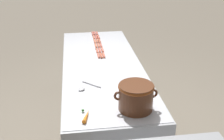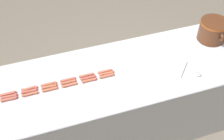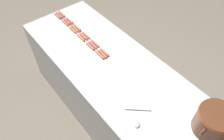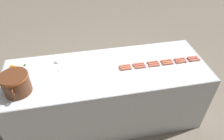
{
  "view_description": "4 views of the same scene",
  "coord_description": "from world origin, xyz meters",
  "px_view_note": "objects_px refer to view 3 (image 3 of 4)",
  "views": [
    {
      "loc": [
        0.3,
        2.93,
        2.15
      ],
      "look_at": [
        -0.08,
        0.2,
        0.9
      ],
      "focal_mm": 46.32,
      "sensor_mm": 36.0,
      "label": 1
    },
    {
      "loc": [
        1.73,
        -0.73,
        2.85
      ],
      "look_at": [
        -0.01,
        -0.16,
        0.93
      ],
      "focal_mm": 46.56,
      "sensor_mm": 36.0,
      "label": 2
    },
    {
      "loc": [
        0.91,
        1.07,
        2.48
      ],
      "look_at": [
        0.05,
        0.02,
        0.9
      ],
      "focal_mm": 34.59,
      "sensor_mm": 36.0,
      "label": 3
    },
    {
      "loc": [
        -1.84,
        0.3,
        2.47
      ],
      "look_at": [
        -0.05,
        -0.05,
        0.92
      ],
      "focal_mm": 33.36,
      "sensor_mm": 36.0,
      "label": 4
    }
  ],
  "objects_px": {
    "hot_dog_16": "(90,46)",
    "bean_pot": "(214,121)",
    "hot_dog_9": "(84,36)",
    "hot_dog_2": "(77,28)",
    "hot_dog_10": "(93,45)",
    "hot_dog_12": "(58,16)",
    "serving_spoon": "(137,119)",
    "hot_dog_15": "(81,38)",
    "hot_dog_7": "(67,22)",
    "hot_dog_5": "(105,52)",
    "hot_dog_13": "(65,23)",
    "hot_dog_4": "(95,43)",
    "hot_dog_8": "(75,29)",
    "hot_dog_14": "(73,30)",
    "hot_dog_11": "(103,54)",
    "hot_dog_3": "(86,35)",
    "hot_dog_17": "(100,55)",
    "hot_dog_6": "(60,15)",
    "hot_dog_1": "(70,21)",
    "hot_dog_0": "(62,14)"
  },
  "relations": [
    {
      "from": "hot_dog_7",
      "to": "hot_dog_17",
      "type": "bearing_deg",
      "value": 87.2
    },
    {
      "from": "bean_pot",
      "to": "hot_dog_16",
      "type": "bearing_deg",
      "value": -82.06
    },
    {
      "from": "hot_dog_11",
      "to": "bean_pot",
      "type": "height_order",
      "value": "bean_pot"
    },
    {
      "from": "hot_dog_7",
      "to": "hot_dog_16",
      "type": "bearing_deg",
      "value": 86.04
    },
    {
      "from": "hot_dog_4",
      "to": "hot_dog_8",
      "type": "relative_size",
      "value": 1.0
    },
    {
      "from": "hot_dog_8",
      "to": "hot_dog_9",
      "type": "bearing_deg",
      "value": 90.09
    },
    {
      "from": "hot_dog_5",
      "to": "hot_dog_8",
      "type": "height_order",
      "value": "same"
    },
    {
      "from": "hot_dog_4",
      "to": "hot_dog_13",
      "type": "bearing_deg",
      "value": -82.87
    },
    {
      "from": "hot_dog_9",
      "to": "hot_dog_11",
      "type": "height_order",
      "value": "same"
    },
    {
      "from": "hot_dog_6",
      "to": "serving_spoon",
      "type": "distance_m",
      "value": 1.66
    },
    {
      "from": "hot_dog_1",
      "to": "serving_spoon",
      "type": "relative_size",
      "value": 0.65
    },
    {
      "from": "hot_dog_15",
      "to": "hot_dog_11",
      "type": "bearing_deg",
      "value": 95.05
    },
    {
      "from": "hot_dog_12",
      "to": "hot_dog_14",
      "type": "distance_m",
      "value": 0.35
    },
    {
      "from": "hot_dog_17",
      "to": "serving_spoon",
      "type": "bearing_deg",
      "value": 75.38
    },
    {
      "from": "hot_dog_5",
      "to": "hot_dog_13",
      "type": "xyz_separation_m",
      "value": [
        0.06,
        -0.69,
        0.0
      ]
    },
    {
      "from": "bean_pot",
      "to": "hot_dog_14",
      "type": "bearing_deg",
      "value": -83.79
    },
    {
      "from": "hot_dog_0",
      "to": "hot_dog_7",
      "type": "xyz_separation_m",
      "value": [
        0.03,
        0.18,
        0.0
      ]
    },
    {
      "from": "hot_dog_7",
      "to": "hot_dog_17",
      "type": "distance_m",
      "value": 0.7
    },
    {
      "from": "hot_dog_11",
      "to": "hot_dog_13",
      "type": "bearing_deg",
      "value": -87.59
    },
    {
      "from": "hot_dog_4",
      "to": "hot_dog_5",
      "type": "distance_m",
      "value": 0.18
    },
    {
      "from": "hot_dog_0",
      "to": "hot_dog_4",
      "type": "height_order",
      "value": "same"
    },
    {
      "from": "hot_dog_1",
      "to": "hot_dog_10",
      "type": "height_order",
      "value": "same"
    },
    {
      "from": "hot_dog_2",
      "to": "hot_dog_16",
      "type": "height_order",
      "value": "same"
    },
    {
      "from": "hot_dog_2",
      "to": "hot_dog_7",
      "type": "xyz_separation_m",
      "value": [
        0.03,
        -0.17,
        0.0
      ]
    },
    {
      "from": "hot_dog_9",
      "to": "hot_dog_2",
      "type": "bearing_deg",
      "value": -100.19
    },
    {
      "from": "hot_dog_2",
      "to": "hot_dog_3",
      "type": "bearing_deg",
      "value": 90.19
    },
    {
      "from": "hot_dog_15",
      "to": "hot_dog_16",
      "type": "distance_m",
      "value": 0.18
    },
    {
      "from": "serving_spoon",
      "to": "hot_dog_1",
      "type": "bearing_deg",
      "value": -100.33
    },
    {
      "from": "hot_dog_10",
      "to": "hot_dog_12",
      "type": "xyz_separation_m",
      "value": [
        0.03,
        -0.7,
        0.0
      ]
    },
    {
      "from": "hot_dog_10",
      "to": "serving_spoon",
      "type": "distance_m",
      "value": 0.97
    },
    {
      "from": "hot_dog_9",
      "to": "hot_dog_6",
      "type": "bearing_deg",
      "value": -89.48
    },
    {
      "from": "hot_dog_4",
      "to": "hot_dog_6",
      "type": "xyz_separation_m",
      "value": [
        0.04,
        -0.69,
        0.0
      ]
    },
    {
      "from": "hot_dog_2",
      "to": "hot_dog_14",
      "type": "height_order",
      "value": "same"
    },
    {
      "from": "hot_dog_12",
      "to": "hot_dog_8",
      "type": "bearing_deg",
      "value": 95.58
    },
    {
      "from": "hot_dog_3",
      "to": "hot_dog_9",
      "type": "bearing_deg",
      "value": -1.71
    },
    {
      "from": "hot_dog_16",
      "to": "bean_pot",
      "type": "height_order",
      "value": "bean_pot"
    },
    {
      "from": "hot_dog_1",
      "to": "hot_dog_9",
      "type": "bearing_deg",
      "value": 84.67
    },
    {
      "from": "hot_dog_13",
      "to": "bean_pot",
      "type": "relative_size",
      "value": 0.4
    },
    {
      "from": "hot_dog_2",
      "to": "hot_dog_14",
      "type": "distance_m",
      "value": 0.06
    },
    {
      "from": "hot_dog_3",
      "to": "serving_spoon",
      "type": "xyz_separation_m",
      "value": [
        0.27,
        1.12,
        -0.0
      ]
    },
    {
      "from": "hot_dog_4",
      "to": "hot_dog_7",
      "type": "xyz_separation_m",
      "value": [
        0.03,
        -0.52,
        0.0
      ]
    },
    {
      "from": "hot_dog_3",
      "to": "hot_dog_8",
      "type": "xyz_separation_m",
      "value": [
        0.03,
        -0.17,
        0.0
      ]
    },
    {
      "from": "hot_dog_7",
      "to": "hot_dog_13",
      "type": "relative_size",
      "value": 1.0
    },
    {
      "from": "hot_dog_11",
      "to": "serving_spoon",
      "type": "distance_m",
      "value": 0.8
    },
    {
      "from": "hot_dog_16",
      "to": "serving_spoon",
      "type": "relative_size",
      "value": 0.65
    },
    {
      "from": "hot_dog_7",
      "to": "bean_pot",
      "type": "distance_m",
      "value": 1.89
    },
    {
      "from": "hot_dog_6",
      "to": "hot_dog_8",
      "type": "relative_size",
      "value": 1.0
    },
    {
      "from": "hot_dog_13",
      "to": "hot_dog_17",
      "type": "distance_m",
      "value": 0.69
    },
    {
      "from": "hot_dog_7",
      "to": "hot_dog_4",
      "type": "bearing_deg",
      "value": 93.45
    },
    {
      "from": "hot_dog_5",
      "to": "hot_dog_11",
      "type": "xyz_separation_m",
      "value": [
        0.03,
        0.01,
        0.0
      ]
    }
  ]
}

